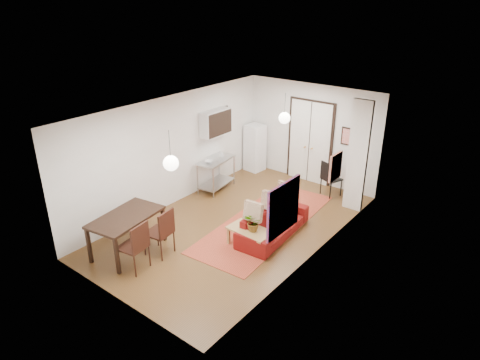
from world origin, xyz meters
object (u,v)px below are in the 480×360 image
Objects in this scene: fridge at (255,148)px; dining_table at (126,220)px; sofa at (273,223)px; dining_chair_far at (136,240)px; kitchen_counter at (216,170)px; coffee_table at (250,232)px; black_side_chair at (333,174)px; dining_chair_near at (162,226)px.

fridge is 5.52m from dining_table.
sofa is 3.15m from dining_chair_far.
kitchen_counter is at bearing 99.31° from dining_table.
fridge is at bearing 124.79° from coffee_table.
black_side_chair is (0.18, 3.63, 0.20)m from coffee_table.
black_side_chair is at bearing 24.56° from kitchen_counter.
sofa is at bearing -42.46° from fridge.
sofa reaches higher than coffee_table.
dining_chair_far is at bearing -80.82° from kitchen_counter.
kitchen_counter is 3.29m from black_side_chair.
kitchen_counter is 3.38m from dining_chair_near.
kitchen_counter is at bearing 144.27° from coffee_table.
dining_chair_near is at bearing 139.10° from sofa.
dining_chair_near is 0.70m from dining_chair_far.
kitchen_counter is at bearing -84.67° from fridge.
kitchen_counter is (-2.70, 1.12, 0.28)m from sofa.
fridge is at bearing -174.99° from dining_chair_near.
fridge reaches higher than sofa.
sofa is at bearing 49.86° from dining_table.
dining_chair_far is at bearing 95.49° from black_side_chair.
black_side_chair reaches higher than kitchen_counter.
dining_chair_far is 5.84m from black_side_chair.
sofa is 2.56m from dining_chair_near.
coffee_table is 0.69× the size of fridge.
dining_chair_near reaches higher than coffee_table.
coffee_table is 3.19m from kitchen_counter.
dining_table is (0.59, -5.48, 0.04)m from fridge.
dining_table is (-1.99, -1.76, 0.39)m from coffee_table.
coffee_table is 0.95× the size of dining_chair_far.
dining_chair_near is (-1.51, -2.04, 0.32)m from sofa.
coffee_table is 0.81× the size of kitchen_counter.
kitchen_counter is at bearing -167.66° from dining_chair_near.
sofa is 4.05m from fridge.
black_side_chair is (2.77, -0.10, -0.15)m from fridge.
sofa is 1.67× the size of kitchen_counter.
coffee_table is at bearing 41.41° from dining_table.
kitchen_counter reaches higher than dining_table.
sofa is at bearing 135.15° from dining_chair_near.
dining_table is at bearing -78.49° from fridge.
dining_chair_near is (1.19, -5.02, -0.11)m from fridge.
fridge is 1.48× the size of black_side_chair.
kitchen_counter is 1.28× the size of black_side_chair.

